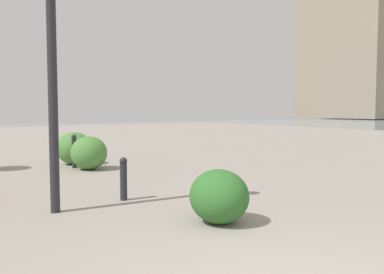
{
  "coord_description": "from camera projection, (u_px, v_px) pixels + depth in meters",
  "views": [
    {
      "loc": [
        -1.97,
        2.42,
        1.55
      ],
      "look_at": [
        7.93,
        -4.37,
        0.73
      ],
      "focal_mm": 38.19,
      "sensor_mm": 36.0,
      "label": 1
    }
  ],
  "objects": [
    {
      "name": "building_highrise",
      "position": [
        355.0,
        47.0,
        72.54
      ],
      "size": [
        16.29,
        12.99,
        25.16
      ],
      "color": "gray",
      "rests_on": "ground"
    },
    {
      "name": "shrub_wide",
      "position": [
        219.0,
        196.0,
        5.54
      ],
      "size": [
        0.87,
        0.78,
        0.74
      ],
      "color": "#2D6628",
      "rests_on": "ground"
    },
    {
      "name": "bollard_near",
      "position": [
        124.0,
        178.0,
        6.95
      ],
      "size": [
        0.13,
        0.13,
        0.74
      ],
      "color": "#232328",
      "rests_on": "ground"
    },
    {
      "name": "shrub_low",
      "position": [
        74.0,
        148.0,
        11.47
      ],
      "size": [
        1.07,
        0.97,
        0.91
      ],
      "color": "#477F38",
      "rests_on": "ground"
    },
    {
      "name": "lamppost",
      "position": [
        51.0,
        19.0,
        5.96
      ],
      "size": [
        0.98,
        0.28,
        4.37
      ],
      "color": "#232328",
      "rests_on": "ground"
    },
    {
      "name": "bollard_mid",
      "position": [
        74.0,
        151.0,
        10.75
      ],
      "size": [
        0.13,
        0.13,
        0.89
      ],
      "color": "#232328",
      "rests_on": "ground"
    },
    {
      "name": "shrub_round",
      "position": [
        89.0,
        153.0,
        10.47
      ],
      "size": [
        1.01,
        0.91,
        0.86
      ],
      "color": "#477F38",
      "rests_on": "ground"
    }
  ]
}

